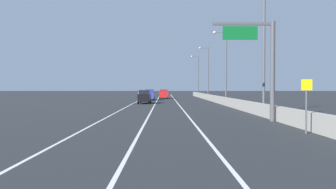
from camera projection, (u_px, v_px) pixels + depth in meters
ground_plane at (168, 100)px, 66.72m from camera, size 320.00×320.00×0.00m
lane_stripe_left at (135, 103)px, 57.67m from camera, size 0.16×130.00×0.00m
lane_stripe_center at (156, 103)px, 57.70m from camera, size 0.16×130.00×0.00m
lane_stripe_right at (177, 103)px, 57.74m from camera, size 0.16×130.00×0.00m
jersey_barrier_right at (235, 104)px, 42.80m from camera, size 0.60×120.00×1.10m
overhead_sign_gantry at (263, 58)px, 26.12m from camera, size 4.68×0.36×7.50m
speed_advisory_sign at (306, 102)px, 19.19m from camera, size 0.60×0.11×3.00m
lamp_post_right_second at (261, 46)px, 32.57m from camera, size 2.14×0.44×11.20m
lamp_post_right_third at (225, 62)px, 53.91m from camera, size 2.14×0.44×11.20m
lamp_post_right_fourth at (207, 69)px, 75.25m from camera, size 2.14×0.44×11.20m
lamp_post_right_fifth at (197, 73)px, 96.59m from camera, size 2.14×0.44×11.20m
car_red_0 at (164, 94)px, 77.94m from camera, size 1.99×4.46×2.05m
car_blue_1 at (150, 95)px, 67.95m from camera, size 1.84×4.37×2.12m
car_gray_2 at (142, 93)px, 91.56m from camera, size 1.81×4.01×1.85m
car_black_3 at (145, 97)px, 54.51m from camera, size 1.91×4.84×2.09m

